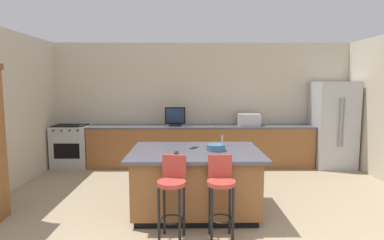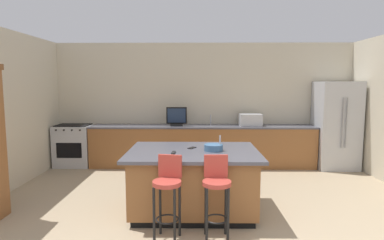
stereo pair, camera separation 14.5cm
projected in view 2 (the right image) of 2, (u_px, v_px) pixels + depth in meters
The scene contains 14 objects.
wall_back at pixel (204, 104), 7.40m from camera, with size 7.26×0.12×2.78m, color beige.
counter_back at pixel (202, 146), 7.12m from camera, with size 4.99×0.62×0.92m.
kitchen_island at pixel (193, 180), 4.58m from camera, with size 1.85×1.35×0.90m.
refrigerator at pixel (336, 125), 6.96m from camera, with size 0.85×0.79×1.90m.
range_oven at pixel (74, 145), 7.16m from camera, with size 0.78×0.63×0.94m.
microwave at pixel (250, 120), 7.04m from camera, with size 0.48×0.36×0.27m, color #B7BABF.
tv_monitor at pixel (177, 117), 7.01m from camera, with size 0.45×0.16×0.42m.
sink_faucet_back at pixel (211, 120), 7.16m from camera, with size 0.02×0.02×0.24m, color #B2B2B7.
sink_faucet_island at pixel (220, 143), 4.51m from camera, with size 0.02×0.02×0.22m, color #B2B2B7.
bar_stool_left at pixel (168, 190), 3.76m from camera, with size 0.34×0.36×1.00m.
bar_stool_right at pixel (217, 190), 3.77m from camera, with size 0.34×0.34×0.99m.
fruit_bowl at pixel (214, 148), 4.51m from camera, with size 0.27×0.27×0.09m, color #3F668C.
cell_phone at pixel (192, 148), 4.69m from camera, with size 0.07×0.15×0.01m, color black.
tv_remote at pixel (173, 153), 4.33m from camera, with size 0.04×0.17×0.02m, color black.
Camera 2 is at (-0.17, -2.42, 1.85)m, focal length 29.70 mm.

